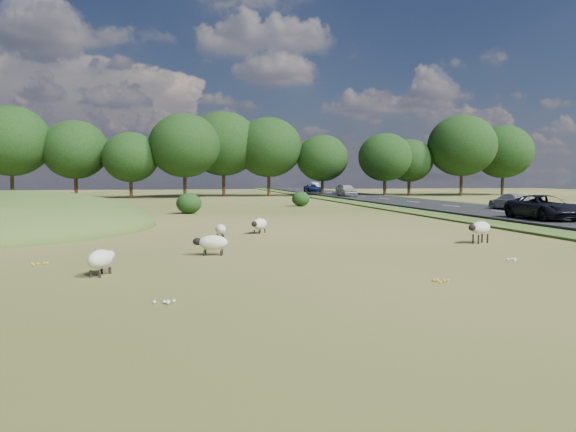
# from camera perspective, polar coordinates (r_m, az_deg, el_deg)

# --- Properties ---
(ground) EXTENTS (160.00, 160.00, 0.00)m
(ground) POSITION_cam_1_polar(r_m,az_deg,el_deg) (40.48, -7.07, 0.12)
(ground) COLOR #3B4C17
(ground) RESTS_ON ground
(mound) EXTENTS (16.00, 20.00, 4.00)m
(mound) POSITION_cam_1_polar(r_m,az_deg,el_deg) (33.73, -26.90, -1.07)
(mound) COLOR #33561E
(mound) RESTS_ON ground
(road) EXTENTS (8.00, 150.00, 0.25)m
(road) POSITION_cam_1_polar(r_m,az_deg,el_deg) (55.23, 13.38, 1.21)
(road) COLOR black
(road) RESTS_ON ground
(treeline) EXTENTS (96.28, 14.66, 11.70)m
(treeline) POSITION_cam_1_polar(r_m,az_deg,el_deg) (75.85, -9.71, 6.86)
(treeline) COLOR black
(treeline) RESTS_ON ground
(shrubs) EXTENTS (21.96, 12.31, 1.53)m
(shrubs) POSITION_cam_1_polar(r_m,az_deg,el_deg) (47.56, -9.98, 1.52)
(shrubs) COLOR black
(shrubs) RESTS_ON ground
(sheep_0) EXTENTS (1.30, 0.94, 0.91)m
(sheep_0) POSITION_cam_1_polar(r_m,az_deg,el_deg) (24.31, 18.92, -1.16)
(sheep_0) COLOR beige
(sheep_0) RESTS_ON ground
(sheep_2) EXTENTS (1.05, 1.27, 0.73)m
(sheep_2) POSITION_cam_1_polar(r_m,az_deg,el_deg) (27.04, -2.94, -0.81)
(sheep_2) COLOR beige
(sheep_2) RESTS_ON ground
(sheep_3) EXTENTS (0.87, 1.31, 0.73)m
(sheep_3) POSITION_cam_1_polar(r_m,az_deg,el_deg) (16.43, -18.48, -4.17)
(sheep_3) COLOR beige
(sheep_3) RESTS_ON ground
(sheep_4) EXTENTS (0.49, 1.02, 0.73)m
(sheep_4) POSITION_cam_1_polar(r_m,az_deg,el_deg) (23.99, -6.89, -1.35)
(sheep_4) COLOR beige
(sheep_4) RESTS_ON ground
(sheep_5) EXTENTS (1.27, 0.72, 0.71)m
(sheep_5) POSITION_cam_1_polar(r_m,az_deg,el_deg) (19.71, -7.72, -2.70)
(sheep_5) COLOR beige
(sheep_5) RESTS_ON ground
(car_0) EXTENTS (2.15, 4.66, 1.29)m
(car_0) POSITION_cam_1_polar(r_m,az_deg,el_deg) (89.66, 2.53, 2.85)
(car_0) COLOR navy
(car_0) RESTS_ON road
(car_1) EXTENTS (1.82, 4.51, 1.54)m
(car_1) POSITION_cam_1_polar(r_m,az_deg,el_deg) (71.71, 5.97, 2.63)
(car_1) COLOR silver
(car_1) RESTS_ON road
(car_3) EXTENTS (2.34, 5.08, 1.41)m
(car_3) POSITION_cam_1_polar(r_m,az_deg,el_deg) (35.83, 24.57, 0.81)
(car_3) COLOR black
(car_3) RESTS_ON road
(car_5) EXTENTS (2.07, 5.10, 1.48)m
(car_5) POSITION_cam_1_polar(r_m,az_deg,el_deg) (105.53, 2.60, 3.08)
(car_5) COLOR white
(car_5) RESTS_ON road
(car_6) EXTENTS (1.29, 3.71, 1.22)m
(car_6) POSITION_cam_1_polar(r_m,az_deg,el_deg) (86.77, 5.59, 2.77)
(car_6) COLOR black
(car_6) RESTS_ON road
(car_7) EXTENTS (1.74, 4.29, 1.24)m
(car_7) POSITION_cam_1_polar(r_m,az_deg,el_deg) (45.64, 21.71, 1.40)
(car_7) COLOR #B5B9BD
(car_7) RESTS_ON road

